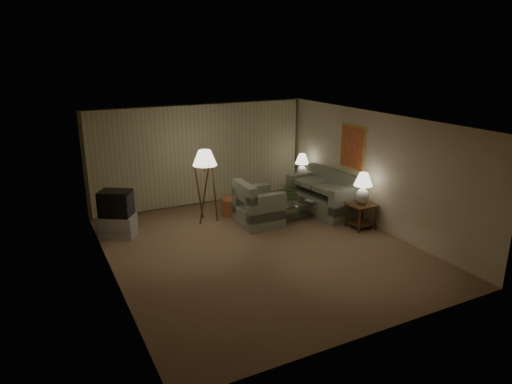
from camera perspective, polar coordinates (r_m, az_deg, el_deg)
ground at (r=9.78m, az=0.47°, el=-6.98°), size 7.00×7.00×0.00m
room_shell at (r=10.53m, az=-3.20°, el=4.81°), size 6.04×7.02×2.72m
sofa at (r=11.89m, az=8.32°, el=-0.52°), size 2.10×1.34×0.84m
armchair at (r=10.92m, az=0.34°, el=-1.94°), size 1.05×1.00×0.85m
side_table_near at (r=10.97m, az=13.01°, el=-2.34°), size 0.58×0.58×0.60m
side_table_far at (r=12.96m, az=5.69°, el=0.94°), size 0.45×0.38×0.60m
table_lamp_near at (r=10.78m, az=13.23°, el=0.78°), size 0.43×0.43×0.74m
table_lamp_far at (r=12.81m, az=5.77°, el=3.56°), size 0.39×0.39×0.68m
coffee_table at (r=11.41m, az=5.19°, el=-1.92°), size 1.13×0.62×0.41m
tv_cabinet at (r=10.72m, az=-16.88°, el=-4.08°), size 1.20×1.17×0.50m
crt_tv at (r=10.54m, az=-17.13°, el=-1.36°), size 1.10×1.09×0.57m
floor_lamp at (r=11.01m, az=-6.32°, el=0.90°), size 0.58×0.58×1.78m
ottoman at (r=11.65m, az=-2.69°, el=-1.80°), size 0.76×0.76×0.43m
vase at (r=11.27m, az=4.57°, el=-1.03°), size 0.15×0.15×0.15m
flowers at (r=11.17m, az=4.61°, el=0.56°), size 0.56×0.52×0.51m
book at (r=11.42m, az=6.54°, el=-1.18°), size 0.26×0.29×0.02m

